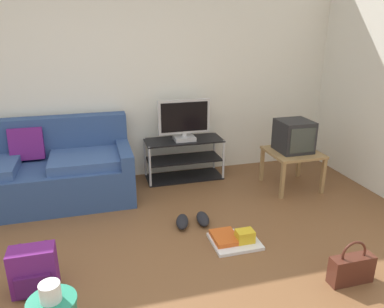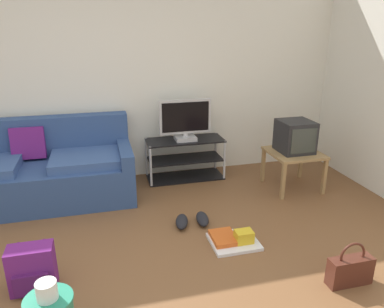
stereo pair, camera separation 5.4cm
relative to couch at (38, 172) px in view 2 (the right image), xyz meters
The scene contains 11 objects.
ground_plane 2.14m from the couch, 67.44° to the right, with size 9.00×9.80×0.02m, color brown.
wall_back 1.40m from the couch, 31.43° to the left, with size 9.00×0.10×2.70m, color silver.
couch is the anchor object (origin of this frame).
tv_stand 1.75m from the couch, ahead, with size 0.97×0.40×0.52m.
flat_tv 1.81m from the couch, ahead, with size 0.65×0.22×0.51m.
side_table 2.97m from the couch, ahead, with size 0.59×0.59×0.46m.
crt_tv 2.98m from the couch, ahead, with size 0.38×0.39×0.37m.
backpack 1.62m from the couch, 85.09° to the right, with size 0.33×0.25×0.36m.
handbag 3.28m from the couch, 41.03° to the right, with size 0.35×0.11×0.36m.
sneakers_pair 1.84m from the couch, 32.75° to the right, with size 0.38×0.30×0.09m.
floor_tray 2.31m from the couch, 37.90° to the right, with size 0.43×0.37×0.14m.
Camera 2 is at (-0.10, -2.17, 1.89)m, focal length 34.40 mm.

